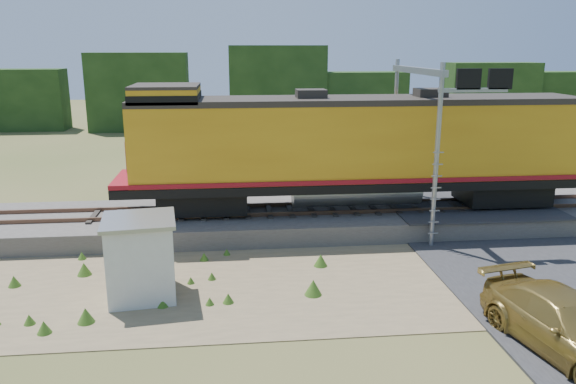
{
  "coord_description": "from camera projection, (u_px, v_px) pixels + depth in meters",
  "views": [
    {
      "loc": [
        -3.33,
        -16.78,
        7.53
      ],
      "look_at": [
        -1.3,
        3.0,
        2.4
      ],
      "focal_mm": 35.0,
      "sensor_mm": 36.0,
      "label": 1
    }
  ],
  "objects": [
    {
      "name": "ground",
      "position": [
        337.0,
        285.0,
        18.37
      ],
      "size": [
        140.0,
        140.0,
        0.0
      ],
      "primitive_type": "plane",
      "color": "#475123",
      "rests_on": "ground"
    },
    {
      "name": "ballast",
      "position": [
        311.0,
        219.0,
        24.05
      ],
      "size": [
        70.0,
        5.0,
        0.8
      ],
      "primitive_type": "cube",
      "color": "slate",
      "rests_on": "ground"
    },
    {
      "name": "rails",
      "position": [
        311.0,
        208.0,
        23.93
      ],
      "size": [
        70.0,
        1.54,
        0.16
      ],
      "color": "brown",
      "rests_on": "ballast"
    },
    {
      "name": "dirt_shoulder",
      "position": [
        275.0,
        281.0,
        18.65
      ],
      "size": [
        26.0,
        8.0,
        0.03
      ],
      "primitive_type": "cube",
      "color": "#8C7754",
      "rests_on": "ground"
    },
    {
      "name": "road",
      "position": [
        528.0,
        265.0,
        19.76
      ],
      "size": [
        7.0,
        66.0,
        0.86
      ],
      "color": "#38383A",
      "rests_on": "ground"
    },
    {
      "name": "tree_line_north",
      "position": [
        264.0,
        95.0,
        54.2
      ],
      "size": [
        130.0,
        3.0,
        6.5
      ],
      "color": "black",
      "rests_on": "ground"
    },
    {
      "name": "weed_clumps",
      "position": [
        229.0,
        288.0,
        18.12
      ],
      "size": [
        15.0,
        6.2,
        0.56
      ],
      "primitive_type": null,
      "color": "#3A621C",
      "rests_on": "ground"
    },
    {
      "name": "locomotive",
      "position": [
        351.0,
        147.0,
        23.44
      ],
      "size": [
        19.98,
        3.05,
        5.15
      ],
      "color": "black",
      "rests_on": "rails"
    },
    {
      "name": "shed",
      "position": [
        141.0,
        258.0,
        17.17
      ],
      "size": [
        2.4,
        2.4,
        2.55
      ],
      "rotation": [
        0.0,
        0.0,
        0.12
      ],
      "color": "silver",
      "rests_on": "ground"
    },
    {
      "name": "signal_gantry",
      "position": [
        429.0,
        105.0,
        22.66
      ],
      "size": [
        2.78,
        6.2,
        7.02
      ],
      "color": "gray",
      "rests_on": "ground"
    },
    {
      "name": "car",
      "position": [
        567.0,
        325.0,
        14.14
      ],
      "size": [
        3.1,
        5.44,
        1.49
      ],
      "primitive_type": "imported",
      "rotation": [
        0.0,
        0.0,
        0.21
      ],
      "color": "olive",
      "rests_on": "ground"
    }
  ]
}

